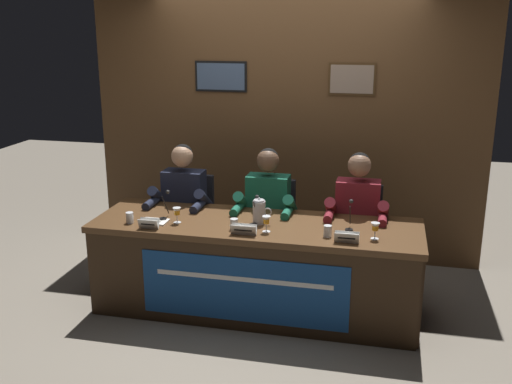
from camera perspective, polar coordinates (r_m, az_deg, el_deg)
The scene contains 23 objects.
ground_plane at distance 4.93m, azimuth 0.00°, elevation -11.12°, with size 12.00×12.00×0.00m, color gray.
wall_back_panelled at distance 5.72m, azimuth 2.86°, elevation 6.49°, with size 3.78×0.14×2.60m.
conference_table at distance 4.63m, azimuth -0.29°, elevation -6.23°, with size 2.58×0.81×0.74m.
chair_left at distance 5.47m, azimuth -6.42°, elevation -3.32°, with size 0.44×0.45×0.91m.
panelist_left at distance 5.21m, azimuth -7.23°, elevation -1.15°, with size 0.51×0.48×1.24m.
nameplate_left at distance 4.57m, azimuth -10.33°, elevation -3.03°, with size 0.16×0.06×0.08m.
juice_glass_left at distance 4.65m, azimuth -7.65°, elevation -1.96°, with size 0.06×0.06×0.12m.
water_cup_left at distance 4.73m, azimuth -12.10°, elevation -2.49°, with size 0.06×0.06×0.08m.
microphone_left at distance 4.76m, azimuth -8.82°, elevation -1.72°, with size 0.06×0.17×0.22m.
chair_center at distance 5.28m, azimuth 1.42°, elevation -3.95°, with size 0.44×0.45×0.91m.
panelist_center at distance 5.01m, azimuth 0.98°, elevation -1.73°, with size 0.51×0.48×1.24m.
nameplate_center at distance 4.37m, azimuth -1.21°, elevation -3.65°, with size 0.19×0.06×0.08m.
juice_glass_center at distance 4.41m, azimuth 1.01°, elevation -2.82°, with size 0.06×0.06×0.12m.
water_cup_center at distance 4.48m, azimuth -2.13°, elevation -3.17°, with size 0.06×0.06×0.08m.
microphone_center at distance 4.57m, azimuth -0.10°, elevation -2.28°, with size 0.06×0.17×0.22m.
chair_right at distance 5.19m, azimuth 9.68°, elevation -4.53°, with size 0.44×0.45×0.91m.
panelist_right at distance 4.91m, azimuth 9.69°, elevation -2.31°, with size 0.51×0.48×1.24m.
nameplate_right at distance 4.26m, azimuth 8.76°, elevation -4.36°, with size 0.18×0.06×0.08m.
juice_glass_right at distance 4.35m, azimuth 11.45°, elevation -3.41°, with size 0.06×0.06×0.12m.
water_cup_right at distance 4.36m, azimuth 6.94°, elevation -3.82°, with size 0.06×0.06×0.08m.
microphone_right at distance 4.51m, azimuth 9.04°, elevation -2.73°, with size 0.06×0.17×0.22m.
water_pitcher_central at distance 4.59m, azimuth 0.32°, elevation -1.92°, with size 0.15×0.10×0.21m.
document_stack_left at distance 4.71m, azimuth -9.80°, elevation -2.82°, with size 0.21×0.15×0.01m.
Camera 1 is at (0.97, -4.28, 2.26)m, focal length 41.39 mm.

